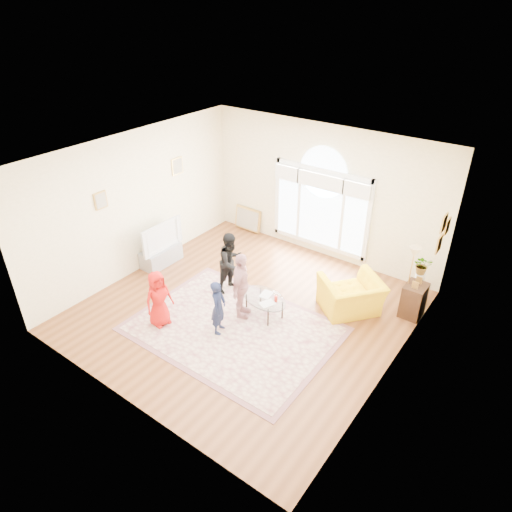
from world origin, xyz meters
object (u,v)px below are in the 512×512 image
Objects in this scene: area_rug at (233,329)px; television at (159,235)px; tv_console at (161,256)px; coffee_table at (264,299)px; armchair at (351,296)px.

television reaches higher than area_rug.
area_rug is 3.15m from television.
area_rug is at bearing -17.34° from tv_console.
tv_console is at bearing 180.00° from television.
coffee_table is 1.75m from armchair.
tv_console is at bearing -39.36° from armchair.
coffee_table is at bearing -3.40° from television.
television is 1.04× the size of armchair.
tv_console is 0.85× the size of television.
television is at bearing -39.34° from armchair.
area_rug is at bearing -17.38° from television.
television reaches higher than coffee_table.
armchair reaches higher than area_rug.
television is at bearing 162.62° from area_rug.
area_rug is 3.07m from tv_console.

